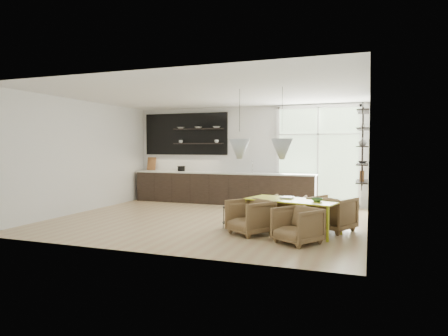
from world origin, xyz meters
TOP-DOWN VIEW (x-y plane):
  - room at (0.58, 1.10)m, footprint 7.02×6.01m
  - kitchen_run at (-0.69, 2.69)m, footprint 5.54×0.69m
  - right_shelving at (3.36, 1.17)m, footprint 0.26×1.22m
  - dining_table at (2.10, -0.67)m, footprint 1.95×1.24m
  - armchair_back_left at (1.90, 0.06)m, footprint 0.71×0.73m
  - armchair_back_right at (2.84, -0.25)m, footprint 1.01×1.02m
  - armchair_front_left at (1.36, -1.11)m, footprint 1.02×1.03m
  - armchair_front_right at (2.35, -1.54)m, footprint 0.95×0.96m
  - wire_stool at (0.84, -0.73)m, footprint 0.36×0.36m
  - table_book at (1.85, -0.50)m, footprint 0.25×0.33m
  - table_bowl at (2.60, -0.79)m, footprint 0.27×0.27m

SIDE VIEW (x-z plane):
  - wire_stool at x=0.84m, z-range 0.07..0.52m
  - armchair_front_right at x=2.35m, z-range 0.00..0.64m
  - armchair_back_left at x=1.90m, z-range 0.00..0.65m
  - armchair_front_left at x=1.36m, z-range 0.00..0.68m
  - armchair_back_right at x=2.84m, z-range 0.00..0.70m
  - kitchen_run at x=-0.69m, z-range -0.78..1.97m
  - dining_table at x=2.10m, z-range 0.28..0.94m
  - table_book at x=1.85m, z-range 0.66..0.69m
  - table_bowl at x=2.60m, z-range 0.66..0.72m
  - room at x=0.58m, z-range 0.00..2.92m
  - right_shelving at x=3.36m, z-range 0.70..2.60m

